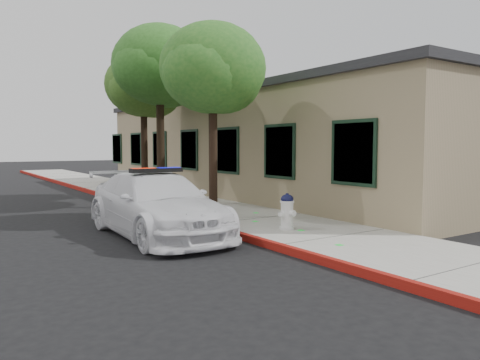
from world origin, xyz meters
name	(u,v)px	position (x,y,z in m)	size (l,w,h in m)	color
ground	(279,252)	(0.00, 0.00, 0.00)	(120.00, 120.00, 0.00)	black
sidewalk	(257,221)	(1.60, 3.00, 0.07)	(3.20, 60.00, 0.15)	gray
red_curb	(207,226)	(0.06, 3.00, 0.08)	(0.14, 60.00, 0.16)	#9D1B11
clapboard_building	(271,146)	(6.69, 9.00, 2.13)	(7.30, 20.89, 4.24)	#927C5F
police_car	(157,204)	(-1.33, 2.96, 0.75)	(2.16, 5.17, 1.61)	white
fire_hydrant	(287,211)	(1.25, 1.27, 0.58)	(0.49, 0.42, 0.85)	white
street_tree_near	(213,73)	(0.71, 3.78, 4.10)	(3.05, 2.89, 5.29)	black
street_tree_mid	(160,69)	(0.71, 7.32, 4.66)	(3.28, 3.14, 5.98)	black
street_tree_far	(145,88)	(1.31, 10.11, 4.37)	(3.10, 2.99, 5.62)	black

